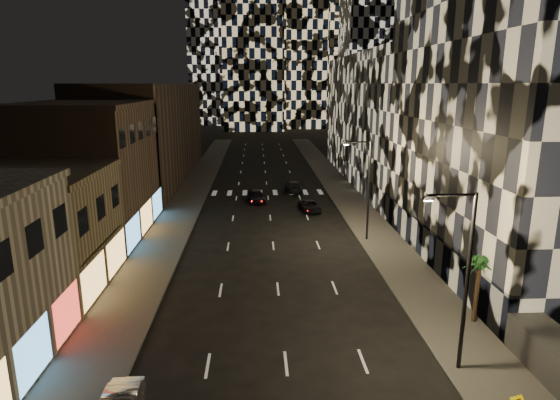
{
  "coord_description": "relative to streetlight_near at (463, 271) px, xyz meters",
  "views": [
    {
      "loc": [
        -1.37,
        -10.24,
        13.95
      ],
      "look_at": [
        0.23,
        21.7,
        6.0
      ],
      "focal_mm": 30.0,
      "sensor_mm": 36.0,
      "label": 1
    }
  ],
  "objects": [
    {
      "name": "curb_right",
      "position": [
        -0.45,
        40.0,
        -5.28
      ],
      "size": [
        0.2,
        120.0,
        0.15
      ],
      "primitive_type": "cube",
      "color": "#4C4C47",
      "rests_on": "ground"
    },
    {
      "name": "curb_left",
      "position": [
        -16.25,
        40.0,
        -5.28
      ],
      "size": [
        0.2,
        120.0,
        0.15
      ],
      "primitive_type": "cube",
      "color": "#4C4C47",
      "rests_on": "ground"
    },
    {
      "name": "retail_tan",
      "position": [
        -25.35,
        11.0,
        -1.35
      ],
      "size": [
        10.0,
        10.0,
        8.0
      ],
      "primitive_type": "cube",
      "color": "olive",
      "rests_on": "ground"
    },
    {
      "name": "midrise_base",
      "position": [
        3.95,
        14.5,
        -3.85
      ],
      "size": [
        0.6,
        25.0,
        3.0
      ],
      "primitive_type": "cube",
      "color": "#383838",
      "rests_on": "ground"
    },
    {
      "name": "streetlight_near",
      "position": [
        0.0,
        0.0,
        0.0
      ],
      "size": [
        2.55,
        0.25,
        9.0
      ],
      "color": "black",
      "rests_on": "sidewalk_right"
    },
    {
      "name": "palm_tree",
      "position": [
        3.15,
        4.57,
        -1.82
      ],
      "size": [
        2.09,
        2.07,
        4.11
      ],
      "color": "#47331E",
      "rests_on": "sidewalk_right"
    },
    {
      "name": "midrise_right",
      "position": [
        11.65,
        14.5,
        5.65
      ],
      "size": [
        16.0,
        25.0,
        22.0
      ],
      "primitive_type": "cube",
      "color": "#232326",
      "rests_on": "ground"
    },
    {
      "name": "retail_filler_left",
      "position": [
        -25.35,
        50.0,
        1.65
      ],
      "size": [
        10.0,
        40.0,
        14.0
      ],
      "primitive_type": "cube",
      "color": "brown",
      "rests_on": "ground"
    },
    {
      "name": "car_dark_oncoming",
      "position": [
        -4.85,
        40.09,
        -4.61
      ],
      "size": [
        2.14,
        5.16,
        1.49
      ],
      "primitive_type": "imported",
      "rotation": [
        0.0,
        0.0,
        3.13
      ],
      "color": "black",
      "rests_on": "ground"
    },
    {
      "name": "car_dark_rightlane",
      "position": [
        -3.83,
        30.27,
        -4.75
      ],
      "size": [
        2.49,
        4.52,
        1.2
      ],
      "primitive_type": "imported",
      "rotation": [
        0.0,
        0.0,
        0.12
      ],
      "color": "black",
      "rests_on": "ground"
    },
    {
      "name": "streetlight_far",
      "position": [
        0.0,
        20.0,
        0.0
      ],
      "size": [
        2.55,
        0.25,
        9.0
      ],
      "color": "black",
      "rests_on": "sidewalk_right"
    },
    {
      "name": "midrise_filler_right",
      "position": [
        11.65,
        47.0,
        3.65
      ],
      "size": [
        16.0,
        40.0,
        18.0
      ],
      "primitive_type": "cube",
      "color": "#232326",
      "rests_on": "ground"
    },
    {
      "name": "retail_brown",
      "position": [
        -25.35,
        23.5,
        0.65
      ],
      "size": [
        10.0,
        15.0,
        12.0
      ],
      "primitive_type": "cube",
      "color": "brown",
      "rests_on": "ground"
    },
    {
      "name": "sidewalk_right",
      "position": [
        1.65,
        40.0,
        -5.28
      ],
      "size": [
        4.0,
        120.0,
        0.15
      ],
      "primitive_type": "cube",
      "color": "#47443F",
      "rests_on": "ground"
    },
    {
      "name": "sidewalk_left",
      "position": [
        -18.35,
        40.0,
        -5.28
      ],
      "size": [
        4.0,
        120.0,
        0.15
      ],
      "primitive_type": "cube",
      "color": "#47443F",
      "rests_on": "ground"
    },
    {
      "name": "car_dark_midlane",
      "position": [
        -9.8,
        34.82,
        -4.59
      ],
      "size": [
        2.36,
        4.69,
        1.53
      ],
      "primitive_type": "imported",
      "rotation": [
        0.0,
        0.0,
        0.13
      ],
      "color": "black",
      "rests_on": "ground"
    }
  ]
}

